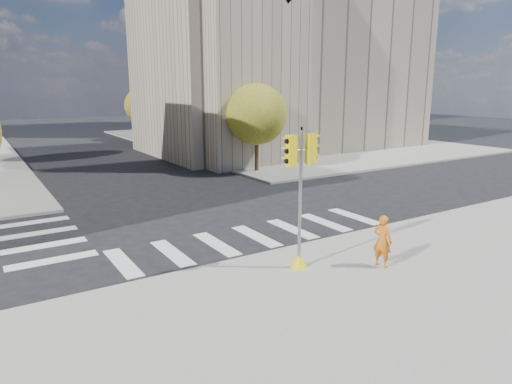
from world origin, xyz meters
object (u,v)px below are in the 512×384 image
Objects in this scene: lamp_far at (166,100)px; lamp_near at (234,105)px; traffic_signal at (300,210)px; photographer at (382,241)px.

lamp_near is at bearing -90.00° from lamp_far.
lamp_far is 1.78× the size of traffic_signal.
lamp_near reaches higher than traffic_signal.
photographer is at bearing -100.50° from lamp_far.
traffic_signal reaches higher than photographer.
lamp_near is 22.43m from photographer.
traffic_signal is at bearing 44.52° from photographer.
photographer is (2.36, -1.34, -1.06)m from traffic_signal.
lamp_far is (0.00, 14.00, 0.00)m from lamp_near.
lamp_far reaches higher than traffic_signal.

